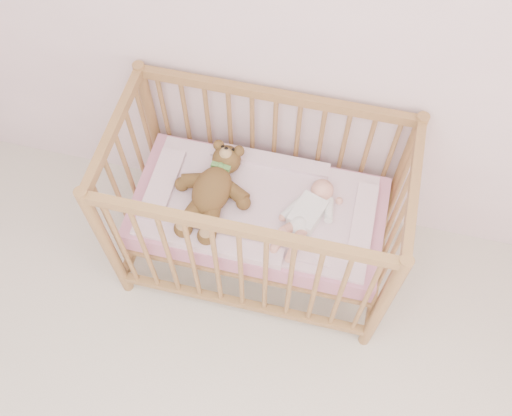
% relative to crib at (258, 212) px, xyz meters
% --- Properties ---
extents(wall_back, '(4.00, 0.02, 2.70)m').
position_rel_crib_xyz_m(wall_back, '(0.05, 0.40, 0.85)').
color(wall_back, white).
rests_on(wall_back, floor).
extents(crib, '(1.36, 0.76, 1.00)m').
position_rel_crib_xyz_m(crib, '(0.00, 0.00, 0.00)').
color(crib, '#A17644').
rests_on(crib, floor).
extents(mattress, '(1.22, 0.62, 0.13)m').
position_rel_crib_xyz_m(mattress, '(0.00, 0.00, -0.01)').
color(mattress, pink).
rests_on(mattress, crib).
extents(blanket, '(1.10, 0.58, 0.06)m').
position_rel_crib_xyz_m(blanket, '(-0.00, 0.00, 0.06)').
color(blanket, '#E59DB9').
rests_on(blanket, mattress).
extents(baby, '(0.37, 0.53, 0.12)m').
position_rel_crib_xyz_m(baby, '(0.24, -0.02, 0.14)').
color(baby, white).
rests_on(baby, blanket).
extents(teddy_bear, '(0.45, 0.60, 0.16)m').
position_rel_crib_xyz_m(teddy_bear, '(-0.22, -0.02, 0.15)').
color(teddy_bear, brown).
rests_on(teddy_bear, blanket).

